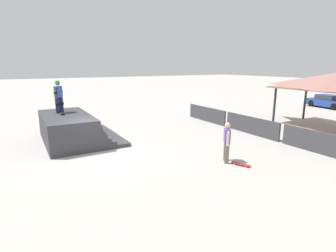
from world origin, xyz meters
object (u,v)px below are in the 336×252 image
Objects in this scene: bystander_walking at (227,140)px; skateboard_on_ground at (241,164)px; parked_car_blue at (328,102)px; skater_on_deck at (58,94)px; skateboard_on_deck at (62,113)px.

bystander_walking is 1.15m from skateboard_on_ground.
bystander_walking is 19.87m from parked_car_blue.
skater_on_deck is 1.02× the size of bystander_walking.
parked_car_blue is at bearing 87.19° from skateboard_on_ground.
skateboard_on_deck is 9.60m from skateboard_on_ground.
parked_car_blue is (1.21, 24.41, -1.93)m from skater_on_deck.
bystander_walking is at bearing -63.12° from parked_car_blue.
skateboard_on_deck is 24.41m from parked_car_blue.
skateboard_on_deck is at bearing 41.16° from skater_on_deck.
parked_car_blue is at bearing 125.84° from skater_on_deck.
skateboard_on_deck is 0.98× the size of skateboard_on_ground.
skateboard_on_deck is at bearing -165.73° from skateboard_on_ground.
skater_on_deck is 10.27m from skateboard_on_ground.
skateboard_on_deck is (0.59, 0.03, -0.97)m from skater_on_deck.
parked_car_blue is at bearing 91.50° from skateboard_on_deck.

